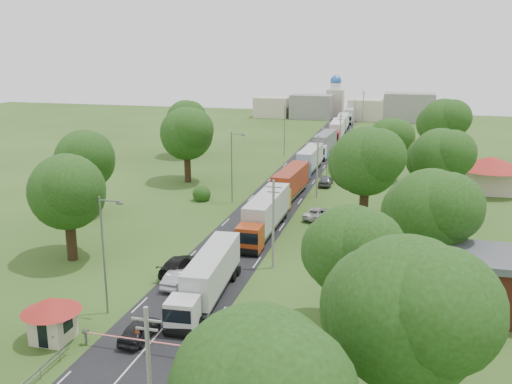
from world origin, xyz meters
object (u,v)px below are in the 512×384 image
(boom_barrier, at_px, (124,339))
(car_lane_front, at_px, (140,330))
(pedestrian_near, at_px, (137,338))
(truck_0, at_px, (209,276))
(info_sign, at_px, (328,158))
(guard_booth, at_px, (52,314))
(car_lane_mid, at_px, (179,278))

(boom_barrier, relative_size, car_lane_front, 2.09)
(boom_barrier, height_order, pedestrian_near, pedestrian_near)
(truck_0, bearing_deg, boom_barrier, -107.44)
(boom_barrier, xyz_separation_m, info_sign, (6.56, 60.00, 2.11))
(truck_0, bearing_deg, guard_booth, -132.40)
(car_lane_front, height_order, car_lane_mid, car_lane_mid)
(boom_barrier, distance_m, car_lane_front, 1.77)
(pedestrian_near, bearing_deg, car_lane_front, 86.84)
(guard_booth, xyz_separation_m, truck_0, (8.90, 9.75, -0.08))
(car_lane_front, xyz_separation_m, pedestrian_near, (0.38, -1.23, 0.07))
(info_sign, distance_m, car_lane_mid, 48.93)
(boom_barrier, height_order, car_lane_mid, car_lane_mid)
(boom_barrier, relative_size, pedestrian_near, 5.63)
(boom_barrier, xyz_separation_m, pedestrian_near, (0.74, 0.50, -0.07))
(boom_barrier, bearing_deg, info_sign, 83.76)
(guard_booth, xyz_separation_m, pedestrian_near, (6.58, 0.50, -1.34))
(boom_barrier, xyz_separation_m, car_lane_mid, (-0.54, 11.63, -0.12))
(guard_booth, bearing_deg, car_lane_front, 15.59)
(guard_booth, bearing_deg, car_lane_mid, 65.52)
(car_lane_front, distance_m, pedestrian_near, 1.29)
(pedestrian_near, bearing_deg, guard_booth, 163.93)
(car_lane_mid, bearing_deg, info_sign, -95.85)
(info_sign, height_order, car_lane_mid, info_sign)
(car_lane_mid, relative_size, pedestrian_near, 2.84)
(guard_booth, height_order, info_sign, info_sign)
(truck_0, xyz_separation_m, pedestrian_near, (-2.32, -9.25, -1.27))
(guard_booth, distance_m, pedestrian_near, 6.74)
(car_lane_front, bearing_deg, car_lane_mid, -83.06)
(pedestrian_near, bearing_deg, info_sign, 63.99)
(guard_booth, relative_size, car_lane_front, 1.00)
(boom_barrier, bearing_deg, car_lane_front, 78.32)
(car_lane_mid, bearing_deg, guard_booth, 68.02)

